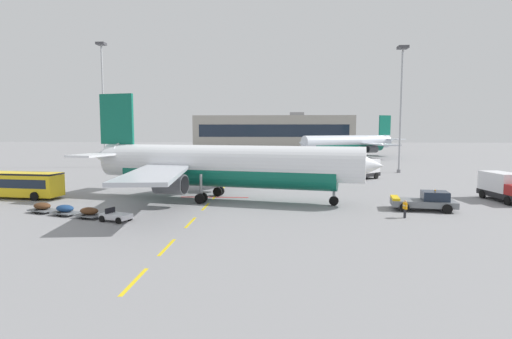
# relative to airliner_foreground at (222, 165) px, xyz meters

# --- Properties ---
(ground) EXTENTS (400.00, 400.00, 0.00)m
(ground) POSITION_rel_airliner_foreground_xyz_m (20.86, 19.84, -3.95)
(ground) COLOR gray
(apron_paint_markings) EXTENTS (8.00, 97.30, 0.01)m
(apron_paint_markings) POSITION_rel_airliner_foreground_xyz_m (-1.14, 18.70, -3.95)
(apron_paint_markings) COLOR yellow
(apron_paint_markings) RESTS_ON ground
(airliner_foreground) EXTENTS (34.55, 33.76, 12.20)m
(airliner_foreground) POSITION_rel_airliner_foreground_xyz_m (0.00, 0.00, 0.00)
(airliner_foreground) COLOR white
(airliner_foreground) RESTS_ON ground
(pushback_tug) EXTENTS (6.37, 3.91, 2.08)m
(pushback_tug) POSITION_rel_airliner_foreground_xyz_m (20.88, -4.76, -3.05)
(pushback_tug) COLOR slate
(pushback_tug) RESTS_ON ground
(airliner_mid_left) EXTENTS (33.51, 31.59, 12.43)m
(airliner_mid_left) POSITION_rel_airliner_foreground_xyz_m (27.42, 77.75, 0.07)
(airliner_mid_left) COLOR silver
(airliner_mid_left) RESTS_ON ground
(apron_shuttle_bus) EXTENTS (12.26, 4.13, 3.00)m
(apron_shuttle_bus) POSITION_rel_airliner_foreground_xyz_m (-24.74, 0.14, -2.20)
(apron_shuttle_bus) COLOR yellow
(apron_shuttle_bus) RESTS_ON ground
(catering_truck) EXTENTS (6.75, 6.54, 3.14)m
(catering_truck) POSITION_rel_airliner_foreground_xyz_m (19.88, 20.81, -2.30)
(catering_truck) COLOR black
(catering_truck) RESTS_ON ground
(fuel_service_truck) EXTENTS (3.20, 7.20, 3.14)m
(fuel_service_truck) POSITION_rel_airliner_foreground_xyz_m (31.40, 0.91, -2.30)
(fuel_service_truck) COLOR black
(fuel_service_truck) RESTS_ON ground
(baggage_train) EXTENTS (11.36, 5.52, 1.14)m
(baggage_train) POSITION_rel_airliner_foreground_xyz_m (-11.96, -9.70, -3.42)
(baggage_train) COLOR silver
(baggage_train) RESTS_ON ground
(ground_crew_worker) EXTENTS (0.30, 0.67, 1.64)m
(ground_crew_worker) POSITION_rel_airliner_foreground_xyz_m (17.74, -8.60, -3.02)
(ground_crew_worker) COLOR #232328
(ground_crew_worker) RESTS_ON ground
(apron_light_mast_near) EXTENTS (1.80, 1.80, 26.01)m
(apron_light_mast_near) POSITION_rel_airliner_foreground_xyz_m (-30.60, 39.80, 12.14)
(apron_light_mast_near) COLOR slate
(apron_light_mast_near) RESTS_ON ground
(apron_light_mast_far) EXTENTS (1.80, 1.80, 23.00)m
(apron_light_mast_far) POSITION_rel_airliner_foreground_xyz_m (28.68, 31.45, 10.49)
(apron_light_mast_far) COLOR slate
(apron_light_mast_far) RESTS_ON ground
(terminal_satellite) EXTENTS (66.14, 24.09, 15.46)m
(terminal_satellite) POSITION_rel_airliner_foreground_xyz_m (4.27, 133.06, 3.00)
(terminal_satellite) COLOR #9E998E
(terminal_satellite) RESTS_ON ground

